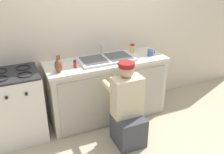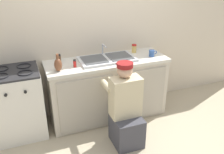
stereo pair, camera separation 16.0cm
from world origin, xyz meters
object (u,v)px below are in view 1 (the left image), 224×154
(condiment_jar, at_px, (132,48))
(spice_bottle_pepper, at_px, (59,59))
(sink_double_basin, at_px, (106,59))
(plumber_person, at_px, (127,111))
(vase_decorative, at_px, (58,66))
(coffee_mug, at_px, (150,53))
(spice_bottle_red, at_px, (75,64))
(stove_range, at_px, (18,106))

(condiment_jar, bearing_deg, spice_bottle_pepper, 178.50)
(sink_double_basin, xyz_separation_m, condiment_jar, (0.50, 0.15, 0.05))
(plumber_person, xyz_separation_m, vase_decorative, (-0.71, 0.54, 0.55))
(sink_double_basin, xyz_separation_m, coffee_mug, (0.67, -0.10, 0.03))
(condiment_jar, bearing_deg, spice_bottle_red, -165.89)
(vase_decorative, bearing_deg, stove_range, 164.40)
(spice_bottle_red, relative_size, condiment_jar, 0.82)
(plumber_person, bearing_deg, spice_bottle_red, 129.22)
(coffee_mug, bearing_deg, stove_range, 177.18)
(plumber_person, xyz_separation_m, coffee_mug, (0.68, 0.59, 0.50))
(sink_double_basin, bearing_deg, condiment_jar, 16.95)
(vase_decorative, bearing_deg, spice_bottle_red, 14.61)
(plumber_person, height_order, condiment_jar, plumber_person)
(spice_bottle_pepper, relative_size, condiment_jar, 0.82)
(sink_double_basin, xyz_separation_m, spice_bottle_pepper, (-0.64, 0.18, 0.03))
(condiment_jar, bearing_deg, sink_double_basin, -163.05)
(vase_decorative, relative_size, spice_bottle_red, 2.19)
(stove_range, xyz_separation_m, condiment_jar, (1.77, 0.15, 0.51))
(sink_double_basin, height_order, spice_bottle_pepper, sink_double_basin)
(sink_double_basin, bearing_deg, stove_range, -179.90)
(spice_bottle_pepper, bearing_deg, sink_double_basin, -15.86)
(vase_decorative, relative_size, condiment_jar, 1.80)
(plumber_person, relative_size, spice_bottle_pepper, 10.52)
(spice_bottle_red, distance_m, coffee_mug, 1.16)
(vase_decorative, xyz_separation_m, spice_bottle_pepper, (0.07, 0.34, -0.04))
(sink_double_basin, height_order, coffee_mug, sink_double_basin)
(condiment_jar, bearing_deg, coffee_mug, -55.50)
(plumber_person, xyz_separation_m, spice_bottle_red, (-0.49, 0.59, 0.51))
(stove_range, relative_size, vase_decorative, 4.14)
(coffee_mug, distance_m, condiment_jar, 0.30)
(spice_bottle_red, bearing_deg, plumber_person, -50.78)
(vase_decorative, height_order, spice_bottle_red, vase_decorative)
(stove_range, bearing_deg, spice_bottle_pepper, 16.48)
(stove_range, distance_m, spice_bottle_pepper, 0.82)
(plumber_person, distance_m, spice_bottle_red, 0.92)
(stove_range, distance_m, plumber_person, 1.44)
(vase_decorative, distance_m, spice_bottle_red, 0.24)
(spice_bottle_pepper, bearing_deg, coffee_mug, -12.02)
(plumber_person, height_order, vase_decorative, vase_decorative)
(vase_decorative, bearing_deg, sink_double_basin, 12.24)
(vase_decorative, distance_m, condiment_jar, 1.26)
(coffee_mug, xyz_separation_m, spice_bottle_pepper, (-1.31, 0.28, 0.00))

